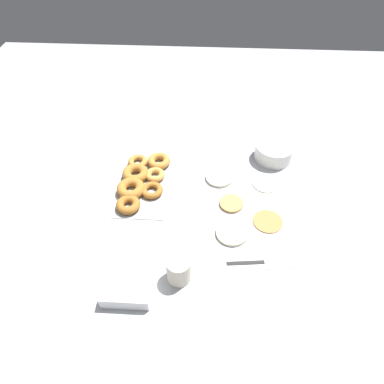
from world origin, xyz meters
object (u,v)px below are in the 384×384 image
Objects in this scene: container_stack at (127,289)px; paper_cup at (179,270)px; pancake_4 at (265,183)px; donut_tray at (141,180)px; spatula at (272,262)px; pancake_3 at (268,221)px; pancake_1 at (231,204)px; pancake_2 at (232,233)px; pancake_0 at (219,177)px; batter_bowl at (274,152)px.

container_stack is 1.57× the size of paper_cup.
container_stack is (0.53, -0.49, 0.02)m from pancake_4.
pancake_4 is 0.53m from donut_tray.
spatula is (-0.08, 0.32, -0.05)m from paper_cup.
container_stack reaches higher than pancake_3.
paper_cup is (0.34, -0.18, 0.04)m from pancake_1.
pancake_2 is 0.27m from paper_cup.
pancake_4 is at bearing 83.94° from pancake_0.
paper_cup reaches higher than pancake_3.
pancake_1 is 0.39m from paper_cup.
pancake_2 reaches higher than pancake_3.
container_stack is 0.64× the size of spatula.
pancake_2 is (0.29, 0.05, 0.00)m from pancake_0.
pancake_0 is at bearing 98.59° from donut_tray.
pancake_4 is at bearing 130.67° from pancake_1.
pancake_1 is 0.96× the size of paper_cup.
spatula is (0.36, 0.52, -0.02)m from donut_tray.
donut_tray reaches higher than spatula.
pancake_1 is at bearing 151.56° from paper_cup.
batter_bowl is (-0.17, 0.05, 0.03)m from pancake_4.
pancake_1 reaches higher than pancake_4.
pancake_3 is 0.55m from donut_tray.
pancake_4 is 1.13× the size of paper_cup.
container_stack is at bearing -56.13° from pancake_3.
pancake_1 is at bearing 139.63° from container_stack.
batter_bowl is at bearing 164.44° from pancake_4.
spatula is at bearing 50.64° from pancake_2.
donut_tray is 1.53× the size of spatula.
batter_bowl is (-0.15, 0.24, 0.03)m from pancake_0.
pancake_1 reaches higher than spatula.
pancake_0 is 0.16m from pancake_1.
spatula is at bearing 106.77° from container_stack.
pancake_3 is 0.74× the size of container_stack.
donut_tray is at bearing -122.85° from pancake_2.
spatula is (0.11, 0.14, -0.00)m from pancake_2.
pancake_0 reaches higher than spatula.
pancake_4 is 0.66× the size of batter_bowl.
pancake_2 is 0.49× the size of spatula.
paper_cup is (0.47, -0.33, 0.05)m from pancake_4.
pancake_2 is at bearing 9.18° from pancake_0.
paper_cup is (0.49, -0.13, 0.04)m from pancake_0.
container_stack reaches higher than donut_tray.
pancake_2 is 0.45m from donut_tray.
pancake_4 is 0.72× the size of container_stack.
batter_bowl is at bearing 171.46° from pancake_3.
pancake_0 is 0.34m from donut_tray.
pancake_3 is at bearing 83.51° from spatula.
pancake_1 is 0.53m from container_stack.
donut_tray is (0.03, -0.53, 0.01)m from pancake_4.
pancake_4 is 0.46× the size of spatula.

